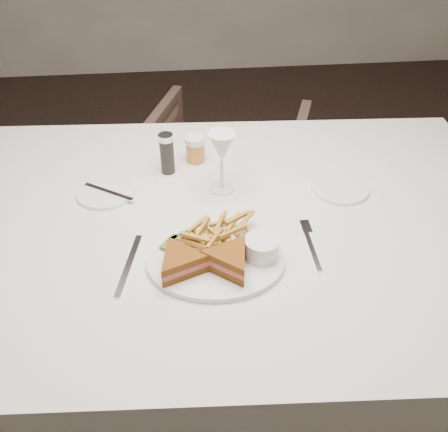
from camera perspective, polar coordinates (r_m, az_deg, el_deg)
name	(u,v)px	position (r m, az deg, el deg)	size (l,w,h in m)	color
ground	(133,324)	(2.04, -10.41, -12.07)	(5.00, 5.00, 0.00)	black
table	(222,314)	(1.55, -0.19, -11.17)	(1.57, 1.04, 0.75)	silver
chair_far	(223,176)	(2.18, -0.06, 4.58)	(0.65, 0.61, 0.67)	#4F3B30
table_setting	(215,223)	(1.21, -1.02, -0.81)	(0.81, 0.63, 0.18)	white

